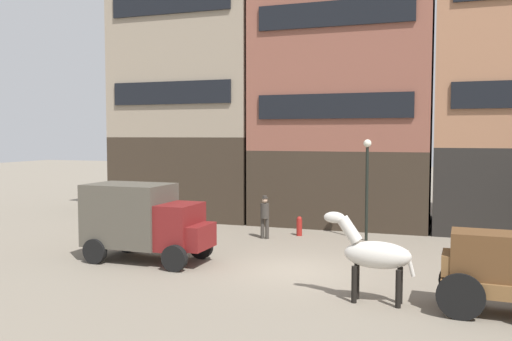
{
  "coord_description": "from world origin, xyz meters",
  "views": [
    {
      "loc": [
        4.3,
        -16.24,
        4.29
      ],
      "look_at": [
        -1.97,
        2.1,
        3.01
      ],
      "focal_mm": 37.67,
      "sensor_mm": 36.0,
      "label": 1
    }
  ],
  "objects": [
    {
      "name": "pedestrian_officer",
      "position": [
        -2.48,
        4.72,
        0.98
      ],
      "size": [
        0.5,
        0.5,
        1.79
      ],
      "color": "#38332D",
      "rests_on": "ground_plane"
    },
    {
      "name": "draft_horse",
      "position": [
        2.76,
        -2.5,
        1.27
      ],
      "size": [
        2.35,
        0.67,
        2.3
      ],
      "color": "beige",
      "rests_on": "ground_plane"
    },
    {
      "name": "delivery_truck_near",
      "position": [
        -5.16,
        -0.33,
        1.42
      ],
      "size": [
        4.39,
        2.22,
        2.62
      ],
      "color": "maroon",
      "rests_on": "ground_plane"
    },
    {
      "name": "ground_plane",
      "position": [
        0.0,
        0.0,
        0.0
      ],
      "size": [
        120.0,
        120.0,
        0.0
      ],
      "primitive_type": "plane",
      "color": "slate"
    },
    {
      "name": "cargo_wagon",
      "position": [
        5.71,
        -2.5,
        1.15
      ],
      "size": [
        2.96,
        1.63,
        1.98
      ],
      "color": "brown",
      "rests_on": "ground_plane"
    },
    {
      "name": "fire_hydrant_curbside",
      "position": [
        -1.29,
        5.82,
        0.43
      ],
      "size": [
        0.24,
        0.24,
        0.83
      ],
      "color": "maroon",
      "rests_on": "ground_plane"
    },
    {
      "name": "building_far_left",
      "position": [
        -8.18,
        10.47,
        6.73
      ],
      "size": [
        8.0,
        6.6,
        13.37
      ],
      "color": "#33281E",
      "rests_on": "ground_plane"
    },
    {
      "name": "building_center_left",
      "position": [
        -0.18,
        10.47,
        6.09
      ],
      "size": [
        8.71,
        6.6,
        12.09
      ],
      "color": "#33281E",
      "rests_on": "ground_plane"
    },
    {
      "name": "streetlamp_curbside",
      "position": [
        1.55,
        5.67,
        2.67
      ],
      "size": [
        0.32,
        0.32,
        4.12
      ],
      "color": "black",
      "rests_on": "ground_plane"
    }
  ]
}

